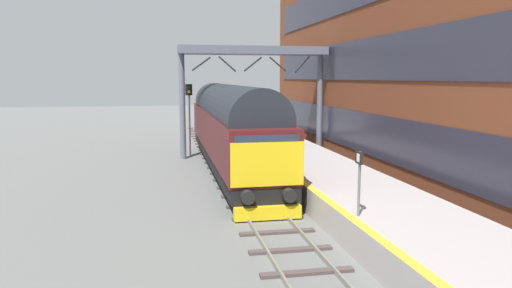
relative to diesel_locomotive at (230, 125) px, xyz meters
The scene contains 8 objects.
ground_plane 7.35m from the diesel_locomotive, 90.01° to the right, with size 140.00×140.00×0.00m, color slate.
track_main 7.33m from the diesel_locomotive, 90.01° to the right, with size 2.50×60.00×0.15m.
station_platform 8.04m from the diesel_locomotive, 62.52° to the right, with size 4.00×44.00×1.01m.
diesel_locomotive is the anchor object (origin of this frame).
signal_post_near 5.72m from the diesel_locomotive, 109.78° to the left, with size 0.44×0.22×4.64m.
platform_number_sign 13.02m from the diesel_locomotive, 81.09° to the right, with size 0.10×0.44×1.91m.
waiting_passenger 2.92m from the diesel_locomotive, 18.85° to the left, with size 0.40×0.50×1.64m.
overhead_footbridge 6.01m from the diesel_locomotive, 64.30° to the left, with size 9.30×2.00×6.99m.
Camera 1 is at (-3.55, -18.88, 5.05)m, focal length 33.65 mm.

